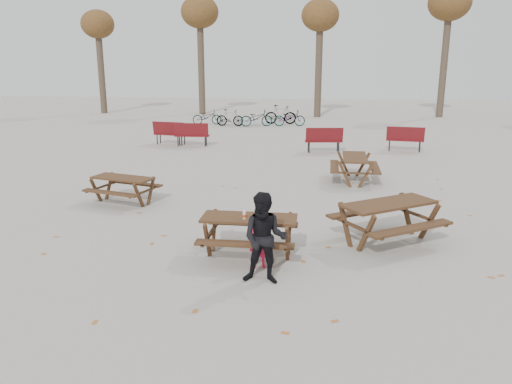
# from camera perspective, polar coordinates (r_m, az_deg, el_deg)

# --- Properties ---
(ground) EXTENTS (80.00, 80.00, 0.00)m
(ground) POSITION_cam_1_polar(r_m,az_deg,el_deg) (9.71, -0.77, -7.22)
(ground) COLOR gray
(ground) RESTS_ON ground
(main_picnic_table) EXTENTS (1.80, 1.45, 0.78)m
(main_picnic_table) POSITION_cam_1_polar(r_m,az_deg,el_deg) (9.51, -0.79, -3.94)
(main_picnic_table) COLOR #321F12
(main_picnic_table) RESTS_ON ground
(food_tray) EXTENTS (0.18, 0.11, 0.03)m
(food_tray) POSITION_cam_1_polar(r_m,az_deg,el_deg) (9.29, 0.70, -3.05)
(food_tray) COLOR silver
(food_tray) RESTS_ON main_picnic_table
(bread_roll) EXTENTS (0.14, 0.06, 0.05)m
(bread_roll) POSITION_cam_1_polar(r_m,az_deg,el_deg) (9.28, 0.70, -2.80)
(bread_roll) COLOR tan
(bread_roll) RESTS_ON food_tray
(soda_bottle) EXTENTS (0.07, 0.07, 0.17)m
(soda_bottle) POSITION_cam_1_polar(r_m,az_deg,el_deg) (9.31, -1.34, -2.67)
(soda_bottle) COLOR silver
(soda_bottle) RESTS_ON main_picnic_table
(child) EXTENTS (0.44, 0.36, 1.03)m
(child) POSITION_cam_1_polar(r_m,az_deg,el_deg) (8.99, 0.37, -5.56)
(child) COLOR red
(child) RESTS_ON ground
(adult) EXTENTS (0.79, 0.63, 1.57)m
(adult) POSITION_cam_1_polar(r_m,az_deg,el_deg) (8.30, 1.01, -5.34)
(adult) COLOR black
(adult) RESTS_ON ground
(picnic_table_east) EXTENTS (2.54, 2.44, 0.85)m
(picnic_table_east) POSITION_cam_1_polar(r_m,az_deg,el_deg) (10.59, 14.82, -3.37)
(picnic_table_east) COLOR #321F12
(picnic_table_east) RESTS_ON ground
(picnic_table_north) EXTENTS (1.90, 1.68, 0.70)m
(picnic_table_north) POSITION_cam_1_polar(r_m,az_deg,el_deg) (13.53, -14.92, 0.22)
(picnic_table_north) COLOR #321F12
(picnic_table_north) RESTS_ON ground
(picnic_table_far) EXTENTS (1.51, 1.86, 0.79)m
(picnic_table_far) POSITION_cam_1_polar(r_m,az_deg,el_deg) (15.70, 11.17, 2.61)
(picnic_table_far) COLOR #321F12
(picnic_table_far) RESTS_ON ground
(park_bench_row) EXTENTS (11.68, 1.79, 1.03)m
(park_bench_row) POSITION_cam_1_polar(r_m,az_deg,el_deg) (21.29, 1.56, 6.39)
(park_bench_row) COLOR maroon
(park_bench_row) RESTS_ON ground
(bicycle_row) EXTENTS (6.60, 2.03, 1.10)m
(bicycle_row) POSITION_cam_1_polar(r_m,az_deg,el_deg) (28.94, 0.02, 8.57)
(bicycle_row) COLOR black
(bicycle_row) RESTS_ON ground
(tree_row) EXTENTS (32.17, 3.52, 8.26)m
(tree_row) POSITION_cam_1_polar(r_m,az_deg,el_deg) (34.15, 7.17, 19.02)
(tree_row) COLOR #382B21
(tree_row) RESTS_ON ground
(fallen_leaves) EXTENTS (11.00, 11.00, 0.01)m
(fallen_leaves) POSITION_cam_1_polar(r_m,az_deg,el_deg) (12.00, 3.30, -2.86)
(fallen_leaves) COLOR #AD5F29
(fallen_leaves) RESTS_ON ground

